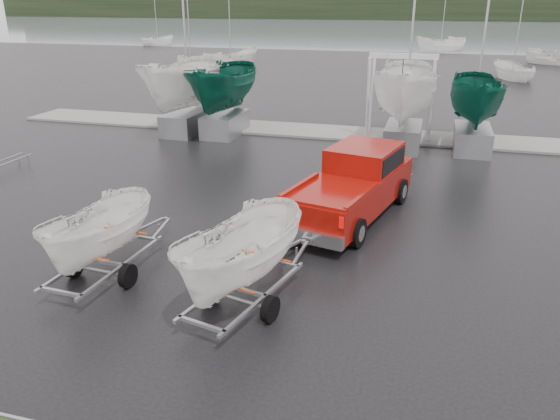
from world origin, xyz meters
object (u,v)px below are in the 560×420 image
object	(u,v)px
trailer_parked	(95,189)
boat_hoist	(402,84)
pickup_truck	(355,182)
trailer_hitched	(241,199)

from	to	relation	value
trailer_parked	boat_hoist	size ratio (longest dim) A/B	1.07
pickup_truck	boat_hoist	bearing A→B (deg)	100.17
pickup_truck	trailer_hitched	world-z (taller)	trailer_hitched
pickup_truck	trailer_parked	bearing A→B (deg)	-118.00
trailer_parked	trailer_hitched	bearing A→B (deg)	-2.33
trailer_parked	pickup_truck	bearing A→B (deg)	52.25
trailer_hitched	boat_hoist	bearing A→B (deg)	96.34
pickup_truck	trailer_hitched	xyz separation A→B (m)	(-1.53, -6.52, 1.55)
boat_hoist	pickup_truck	bearing A→B (deg)	-93.06
pickup_truck	boat_hoist	xyz separation A→B (m)	(0.59, 11.04, 1.57)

